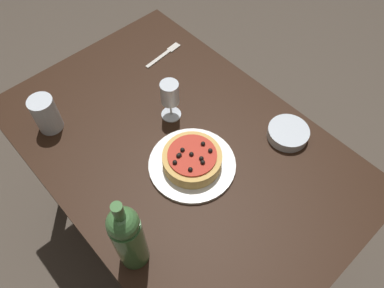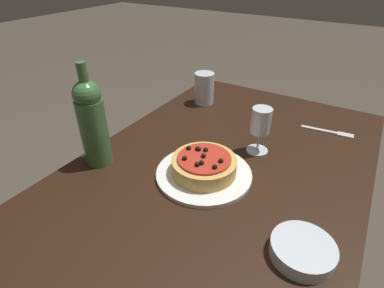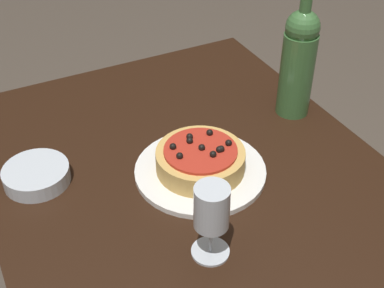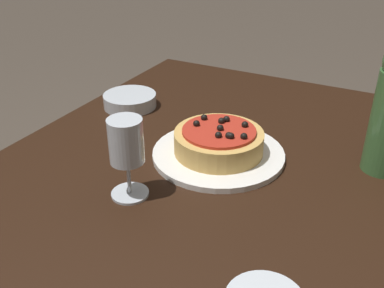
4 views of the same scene
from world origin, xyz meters
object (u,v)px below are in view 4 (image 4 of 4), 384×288
(dining_table, at_px, (190,218))
(pizza, at_px, (219,141))
(side_bowl, at_px, (130,100))
(wine_glass, at_px, (126,145))
(dinner_plate, at_px, (218,154))

(dining_table, bearing_deg, pizza, 166.82)
(side_bowl, bearing_deg, dining_table, 53.17)
(pizza, relative_size, wine_glass, 1.22)
(pizza, bearing_deg, wine_glass, -22.94)
(dining_table, distance_m, wine_glass, 0.24)
(dinner_plate, bearing_deg, wine_glass, -22.92)
(dining_table, height_order, pizza, pizza)
(wine_glass, distance_m, side_bowl, 0.40)
(dining_table, height_order, wine_glass, wine_glass)
(pizza, bearing_deg, side_bowl, -112.49)
(pizza, height_order, wine_glass, wine_glass)
(dining_table, xyz_separation_m, wine_glass, (0.11, -0.06, 0.21))
(side_bowl, bearing_deg, dinner_plate, 67.49)
(pizza, distance_m, side_bowl, 0.33)
(wine_glass, xyz_separation_m, side_bowl, (-0.33, -0.22, -0.09))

